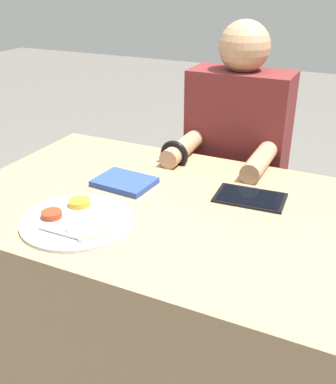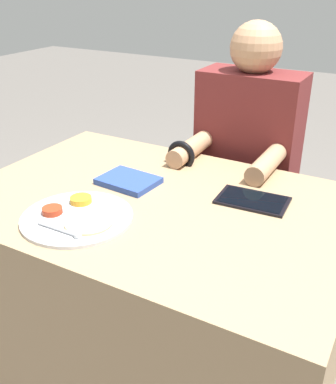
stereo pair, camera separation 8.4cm
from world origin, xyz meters
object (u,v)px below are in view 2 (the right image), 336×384
person_diner (244,182)px  thali_tray (77,217)px  red_notebook (129,181)px  tablet_device (253,200)px

person_diner → thali_tray: bearing=-105.3°
person_diner → red_notebook: bearing=-112.9°
red_notebook → tablet_device: 0.42m
red_notebook → tablet_device: bearing=11.0°
tablet_device → person_diner: 0.51m
tablet_device → person_diner: person_diner is taller
red_notebook → person_diner: 0.60m
red_notebook → tablet_device: (0.41, 0.08, -0.00)m
thali_tray → tablet_device: thali_tray is taller
thali_tray → person_diner: person_diner is taller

